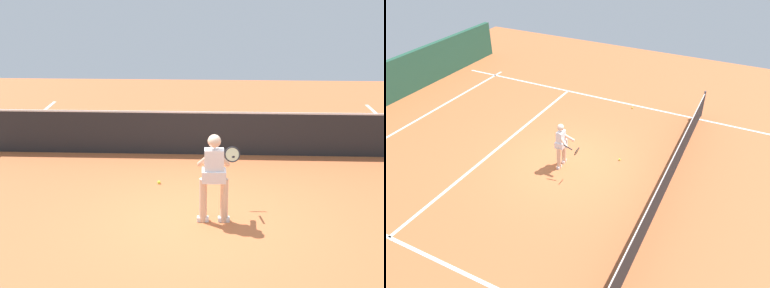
{
  "view_description": "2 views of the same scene",
  "coord_description": "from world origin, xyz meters",
  "views": [
    {
      "loc": [
        0.16,
        -8.42,
        4.12
      ],
      "look_at": [
        -0.22,
        0.66,
        1.12
      ],
      "focal_mm": 50.1,
      "sensor_mm": 36.0,
      "label": 1
    },
    {
      "loc": [
        8.89,
        4.82,
        7.35
      ],
      "look_at": [
        -0.16,
        0.3,
        0.76
      ],
      "focal_mm": 35.02,
      "sensor_mm": 36.0,
      "label": 2
    }
  ],
  "objects": [
    {
      "name": "tennis_player",
      "position": [
        0.19,
        -0.11,
        0.85
      ],
      "size": [
        0.77,
        0.93,
        1.55
      ],
      "color": "beige",
      "rests_on": "ground"
    },
    {
      "name": "sideline_right_marking",
      "position": [
        4.99,
        0.0,
        0.0
      ],
      "size": [
        0.1,
        16.51,
        0.01
      ],
      "primitive_type": "cube",
      "color": "white",
      "rests_on": "ground"
    },
    {
      "name": "sideline_left_marking",
      "position": [
        -4.99,
        0.0,
        0.0
      ],
      "size": [
        0.1,
        16.51,
        0.01
      ],
      "primitive_type": "cube",
      "color": "white",
      "rests_on": "ground"
    },
    {
      "name": "service_line_marking",
      "position": [
        0.0,
        -2.63,
        0.0
      ],
      "size": [
        9.98,
        0.1,
        0.01
      ],
      "primitive_type": "cube",
      "color": "white",
      "rests_on": "ground"
    },
    {
      "name": "tennis_ball_near",
      "position": [
        -0.92,
        1.49,
        0.03
      ],
      "size": [
        0.07,
        0.07,
        0.07
      ],
      "primitive_type": "sphere",
      "color": "#D1E533",
      "rests_on": "ground"
    },
    {
      "name": "baseline_marking",
      "position": [
        0.0,
        -6.76,
        0.0
      ],
      "size": [
        10.98,
        0.1,
        0.01
      ],
      "primitive_type": "cube",
      "color": "white",
      "rests_on": "ground"
    },
    {
      "name": "tennis_ball_mid",
      "position": [
        -4.68,
        0.6,
        0.03
      ],
      "size": [
        0.07,
        0.07,
        0.07
      ],
      "primitive_type": "sphere",
      "color": "#D1E533",
      "rests_on": "ground"
    },
    {
      "name": "ground_plane",
      "position": [
        0.0,
        0.0,
        0.0
      ],
      "size": [
        24.07,
        24.07,
        0.0
      ],
      "primitive_type": "plane",
      "color": "#C66638"
    },
    {
      "name": "court_net",
      "position": [
        0.0,
        3.31,
        0.52
      ],
      "size": [
        10.66,
        0.08,
        1.11
      ],
      "color": "#4C4C51",
      "rests_on": "ground"
    }
  ]
}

